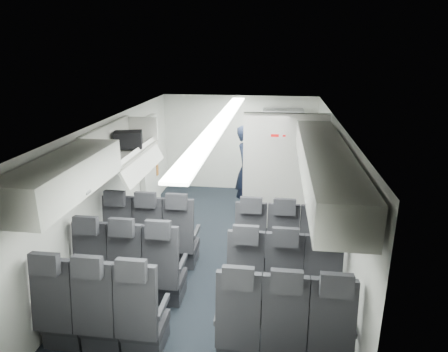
% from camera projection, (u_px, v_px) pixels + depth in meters
% --- Properties ---
extents(cabin_shell, '(3.41, 6.01, 2.16)m').
position_uv_depth(cabin_shell, '(221.00, 186.00, 6.17)').
color(cabin_shell, black).
rests_on(cabin_shell, ground).
extents(seat_row_front, '(3.33, 0.56, 1.24)m').
position_uv_depth(seat_row_front, '(216.00, 244.00, 5.89)').
color(seat_row_front, '#262629').
rests_on(seat_row_front, cabin_shell).
extents(seat_row_mid, '(3.33, 0.56, 1.24)m').
position_uv_depth(seat_row_mid, '(205.00, 277.00, 5.04)').
color(seat_row_mid, '#262629').
rests_on(seat_row_mid, cabin_shell).
extents(seat_row_rear, '(3.33, 0.56, 1.24)m').
position_uv_depth(seat_row_rear, '(190.00, 324.00, 4.19)').
color(seat_row_rear, '#262629').
rests_on(seat_row_rear, cabin_shell).
extents(overhead_bin_left_rear, '(0.53, 1.80, 0.40)m').
position_uv_depth(overhead_bin_left_rear, '(64.00, 177.00, 4.23)').
color(overhead_bin_left_rear, silver).
rests_on(overhead_bin_left_rear, cabin_shell).
extents(overhead_bin_left_front_open, '(0.64, 1.70, 0.72)m').
position_uv_depth(overhead_bin_left_front_open, '(122.00, 148.00, 5.92)').
color(overhead_bin_left_front_open, '#9E9E93').
rests_on(overhead_bin_left_front_open, cabin_shell).
extents(overhead_bin_right_rear, '(0.53, 1.80, 0.40)m').
position_uv_depth(overhead_bin_right_rear, '(334.00, 189.00, 3.88)').
color(overhead_bin_right_rear, silver).
rests_on(overhead_bin_right_rear, cabin_shell).
extents(overhead_bin_right_front, '(0.53, 1.70, 0.40)m').
position_uv_depth(overhead_bin_right_front, '(318.00, 146.00, 5.52)').
color(overhead_bin_right_front, silver).
rests_on(overhead_bin_right_front, cabin_shell).
extents(bulkhead_partition, '(1.40, 0.15, 2.13)m').
position_uv_depth(bulkhead_partition, '(284.00, 175.00, 6.81)').
color(bulkhead_partition, silver).
rests_on(bulkhead_partition, cabin_shell).
extents(galley_unit, '(0.85, 0.52, 1.90)m').
position_uv_depth(galley_unit, '(281.00, 153.00, 8.66)').
color(galley_unit, '#939399').
rests_on(galley_unit, cabin_shell).
extents(boarding_door, '(0.12, 1.27, 1.86)m').
position_uv_depth(boarding_door, '(150.00, 164.00, 7.88)').
color(boarding_door, silver).
rests_on(boarding_door, cabin_shell).
extents(flight_attendant, '(0.57, 0.72, 1.74)m').
position_uv_depth(flight_attendant, '(247.00, 169.00, 7.84)').
color(flight_attendant, black).
rests_on(flight_attendant, ground).
extents(carry_on_bag, '(0.48, 0.39, 0.25)m').
position_uv_depth(carry_on_bag, '(128.00, 140.00, 6.06)').
color(carry_on_bag, black).
rests_on(carry_on_bag, overhead_bin_left_front_open).
extents(papers, '(0.20, 0.07, 0.14)m').
position_uv_depth(papers, '(257.00, 159.00, 7.70)').
color(papers, white).
rests_on(papers, flight_attendant).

